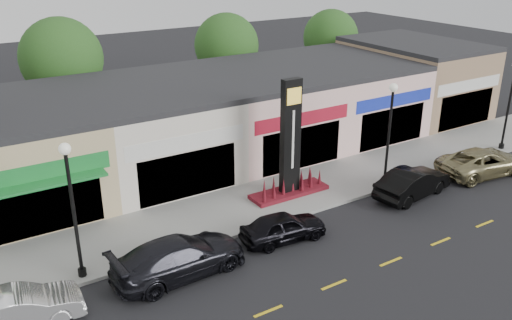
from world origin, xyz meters
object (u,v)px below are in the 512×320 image
(lamp_east_far, at_px, (510,97))
(car_black_sedan, at_px, (283,227))
(car_white_van, at_px, (19,309))
(car_black_conv, at_px, (413,183))
(car_gold_suv, at_px, (483,162))
(lamp_west_near, at_px, (72,198))
(lamp_east_near, at_px, (390,124))
(pylon_sign, at_px, (290,155))
(car_dark_sedan, at_px, (179,257))

(lamp_east_far, bearing_deg, car_black_sedan, -174.44)
(car_white_van, bearing_deg, car_black_sedan, -86.20)
(car_black_conv, distance_m, car_gold_suv, 5.45)
(lamp_west_near, height_order, lamp_east_near, same)
(car_gold_suv, bearing_deg, lamp_west_near, 92.60)
(car_black_conv, bearing_deg, pylon_sign, 50.27)
(car_black_sedan, bearing_deg, car_dark_sedan, 95.82)
(lamp_east_near, distance_m, car_gold_suv, 6.63)
(car_dark_sedan, bearing_deg, lamp_east_far, -89.12)
(lamp_east_near, height_order, lamp_east_far, same)
(lamp_east_far, relative_size, car_white_van, 1.32)
(lamp_east_near, height_order, car_gold_suv, lamp_east_near)
(lamp_west_near, bearing_deg, car_black_sedan, -11.83)
(car_dark_sedan, height_order, car_black_conv, car_dark_sedan)
(car_dark_sedan, bearing_deg, pylon_sign, -69.39)
(pylon_sign, relative_size, car_dark_sedan, 1.11)
(car_white_van, height_order, car_black_sedan, car_white_van)
(car_black_sedan, distance_m, car_black_conv, 8.09)
(lamp_west_near, xyz_separation_m, lamp_east_near, (16.00, 0.00, 0.00))
(car_white_van, relative_size, car_black_sedan, 1.09)
(lamp_east_near, distance_m, car_black_sedan, 8.43)
(pylon_sign, xyz_separation_m, car_black_conv, (5.34, -3.32, -1.52))
(car_dark_sedan, relative_size, car_gold_suv, 1.02)
(car_black_sedan, bearing_deg, car_gold_suv, -84.14)
(lamp_west_near, bearing_deg, pylon_sign, 8.77)
(pylon_sign, relative_size, car_gold_suv, 1.13)
(lamp_east_far, bearing_deg, lamp_east_near, 180.00)
(car_white_van, relative_size, car_dark_sedan, 0.77)
(car_white_van, distance_m, car_black_sedan, 10.79)
(car_dark_sedan, bearing_deg, lamp_west_near, 58.93)
(car_black_conv, xyz_separation_m, car_gold_suv, (5.45, -0.08, -0.02))
(car_black_sedan, xyz_separation_m, car_black_conv, (8.09, 0.11, 0.10))
(lamp_west_near, distance_m, car_black_sedan, 8.89)
(car_black_conv, bearing_deg, car_dark_sedan, 82.64)
(car_black_conv, relative_size, car_gold_suv, 0.86)
(car_gold_suv, bearing_deg, car_black_sedan, 97.19)
(lamp_west_near, distance_m, lamp_east_near, 16.00)
(lamp_west_near, bearing_deg, car_dark_sedan, -27.57)
(car_white_van, xyz_separation_m, car_gold_suv, (24.33, -0.02, 0.05))
(lamp_east_far, bearing_deg, car_gold_suv, -158.09)
(lamp_east_near, relative_size, car_white_van, 1.32)
(pylon_sign, bearing_deg, lamp_west_near, -171.23)
(lamp_east_far, relative_size, car_dark_sedan, 1.01)
(lamp_west_near, height_order, car_dark_sedan, lamp_west_near)
(car_white_van, bearing_deg, lamp_east_far, -82.56)
(pylon_sign, height_order, car_dark_sedan, pylon_sign)
(lamp_east_near, distance_m, lamp_east_far, 10.00)
(lamp_east_near, xyz_separation_m, car_black_conv, (0.34, -1.62, -2.72))
(lamp_east_far, distance_m, car_white_van, 28.72)
(lamp_east_near, distance_m, car_white_van, 18.82)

